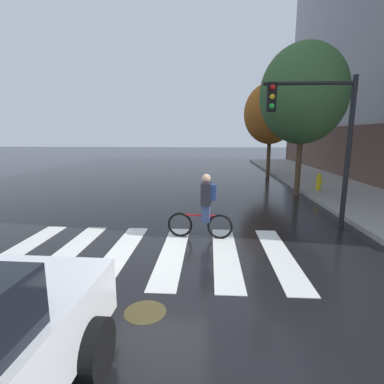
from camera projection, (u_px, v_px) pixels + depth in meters
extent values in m
plane|color=black|center=(153.00, 253.00, 6.71)|extent=(120.00, 120.00, 0.00)
cube|color=silver|center=(20.00, 250.00, 6.89)|extent=(0.55, 3.48, 0.01)
cube|color=silver|center=(70.00, 251.00, 6.82)|extent=(0.55, 3.48, 0.01)
cube|color=silver|center=(121.00, 252.00, 6.75)|extent=(0.55, 3.48, 0.01)
cube|color=silver|center=(173.00, 253.00, 6.68)|extent=(0.55, 3.48, 0.01)
cube|color=silver|center=(225.00, 254.00, 6.61)|extent=(0.55, 3.48, 0.01)
cube|color=silver|center=(280.00, 256.00, 6.54)|extent=(0.55, 3.48, 0.01)
cylinder|color=#473D1E|center=(145.00, 312.00, 4.46)|extent=(0.64, 0.64, 0.01)
cylinder|color=black|center=(95.00, 350.00, 3.21)|extent=(0.26, 0.69, 0.68)
torus|color=black|center=(220.00, 227.00, 7.55)|extent=(0.66, 0.13, 0.66)
torus|color=black|center=(180.00, 225.00, 7.72)|extent=(0.66, 0.13, 0.66)
cylinder|color=red|center=(200.00, 215.00, 7.58)|extent=(0.89, 0.14, 0.05)
cylinder|color=red|center=(206.00, 213.00, 7.54)|extent=(0.04, 0.04, 0.45)
cube|color=#384772|center=(206.00, 211.00, 7.53)|extent=(0.23, 0.30, 0.56)
cube|color=#26262D|center=(206.00, 194.00, 7.45)|extent=(0.27, 0.38, 0.56)
sphere|color=tan|center=(206.00, 178.00, 7.37)|extent=(0.22, 0.22, 0.22)
cube|color=navy|center=(213.00, 192.00, 7.41)|extent=(0.19, 0.29, 0.40)
cylinder|color=black|center=(348.00, 155.00, 8.09)|extent=(0.14, 0.14, 4.20)
cylinder|color=black|center=(309.00, 83.00, 7.80)|extent=(2.40, 0.10, 0.10)
cube|color=black|center=(271.00, 97.00, 7.92)|extent=(0.24, 0.20, 0.76)
sphere|color=red|center=(273.00, 87.00, 7.77)|extent=(0.14, 0.14, 0.14)
sphere|color=gold|center=(272.00, 97.00, 7.81)|extent=(0.14, 0.14, 0.14)
sphere|color=green|center=(272.00, 106.00, 7.86)|extent=(0.14, 0.14, 0.14)
cylinder|color=gold|center=(319.00, 183.00, 13.50)|extent=(0.22, 0.22, 0.65)
sphere|color=gold|center=(319.00, 175.00, 13.43)|extent=(0.18, 0.18, 0.18)
cylinder|color=gold|center=(322.00, 182.00, 13.49)|extent=(0.12, 0.09, 0.09)
cylinder|color=#4C3823|center=(298.00, 163.00, 12.87)|extent=(0.24, 0.24, 2.89)
ellipsoid|color=#386033|center=(303.00, 94.00, 12.32)|extent=(3.60, 3.60, 4.14)
cylinder|color=#4C3823|center=(269.00, 156.00, 18.94)|extent=(0.24, 0.24, 2.66)
ellipsoid|color=#A5591E|center=(271.00, 113.00, 18.43)|extent=(3.31, 3.31, 3.81)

